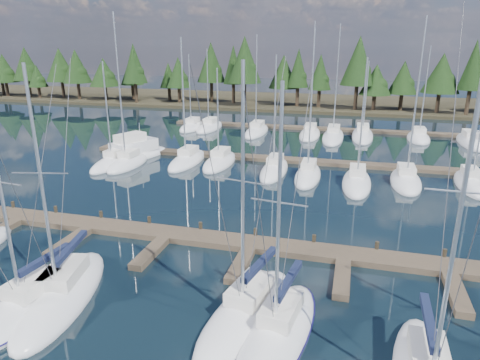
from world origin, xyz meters
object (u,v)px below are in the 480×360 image
(front_sailboat_3, at_px, (247,312))
(front_sailboat_4, at_px, (278,333))
(main_dock, at_px, (250,248))
(motor_yacht_left, at_px, (134,154))
(front_sailboat_2, at_px, (63,294))
(front_sailboat_1, at_px, (30,306))

(front_sailboat_3, height_order, front_sailboat_4, front_sailboat_3)
(front_sailboat_3, bearing_deg, front_sailboat_4, -32.93)
(main_dock, height_order, motor_yacht_left, motor_yacht_left)
(main_dock, relative_size, front_sailboat_2, 3.38)
(front_sailboat_1, height_order, front_sailboat_2, front_sailboat_2)
(front_sailboat_4, distance_m, motor_yacht_left, 35.47)
(front_sailboat_1, relative_size, front_sailboat_3, 0.97)
(front_sailboat_1, distance_m, front_sailboat_2, 1.67)
(main_dock, bearing_deg, front_sailboat_1, -134.72)
(front_sailboat_1, bearing_deg, front_sailboat_4, 5.44)
(main_dock, bearing_deg, motor_yacht_left, 133.96)
(front_sailboat_2, bearing_deg, main_dock, 43.81)
(front_sailboat_2, distance_m, motor_yacht_left, 29.45)
(front_sailboat_1, xyz_separation_m, front_sailboat_2, (0.94, 1.37, 0.00))
(front_sailboat_2, relative_size, motor_yacht_left, 1.25)
(main_dock, xyz_separation_m, front_sailboat_3, (1.57, -6.96, 0.08))
(front_sailboat_2, height_order, motor_yacht_left, front_sailboat_2)
(main_dock, bearing_deg, front_sailboat_4, -67.58)
(main_dock, height_order, front_sailboat_2, front_sailboat_2)
(front_sailboat_4, bearing_deg, front_sailboat_3, 147.07)
(front_sailboat_3, height_order, motor_yacht_left, front_sailboat_3)
(front_sailboat_3, bearing_deg, motor_yacht_left, 127.62)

